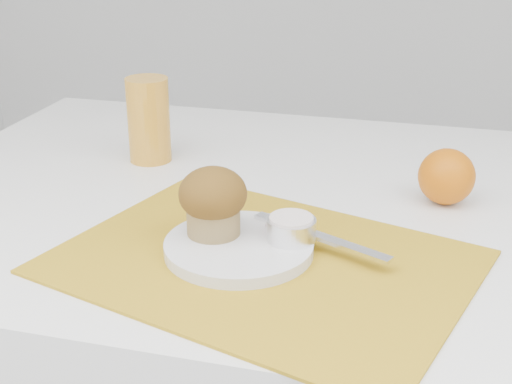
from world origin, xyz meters
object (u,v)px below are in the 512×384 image
(plate, at_px, (239,247))
(juice_glass, at_px, (149,120))
(orange, at_px, (447,176))
(muffin, at_px, (213,200))

(plate, xyz_separation_m, juice_glass, (-0.23, 0.28, 0.06))
(plate, relative_size, orange, 2.28)
(orange, bearing_deg, muffin, -142.00)
(muffin, bearing_deg, plate, -22.48)
(orange, height_order, muffin, muffin)
(muffin, bearing_deg, juice_glass, 126.11)
(orange, relative_size, juice_glass, 0.58)
(orange, distance_m, muffin, 0.34)
(plate, distance_m, muffin, 0.06)
(orange, xyz_separation_m, juice_glass, (-0.46, 0.06, 0.03))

